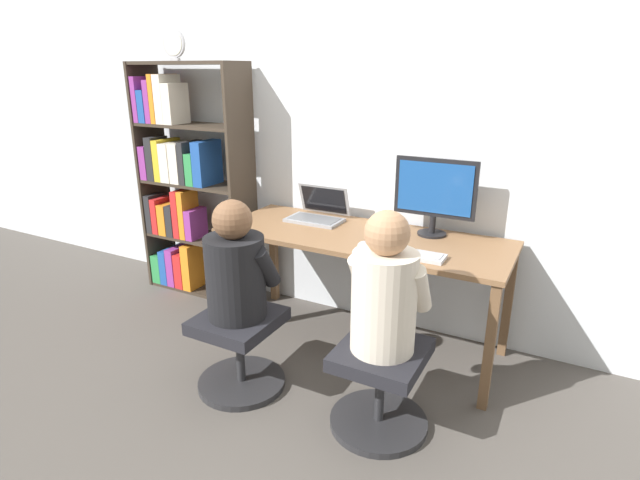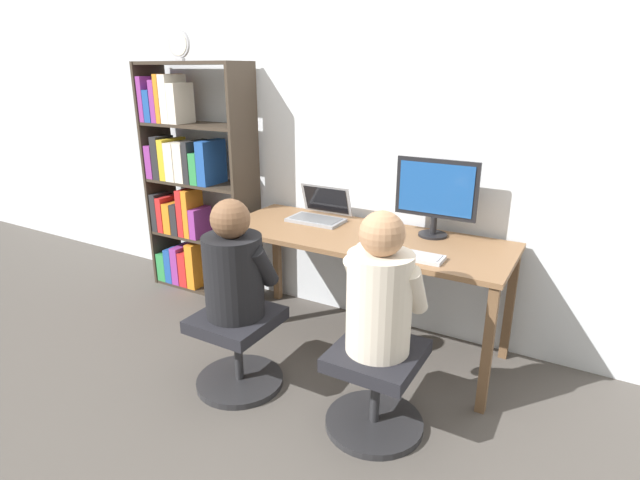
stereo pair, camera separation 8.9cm
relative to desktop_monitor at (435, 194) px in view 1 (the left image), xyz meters
The scene contains 13 objects.
ground_plane 1.21m from the desktop_monitor, 124.89° to the right, with size 14.00×14.00×0.00m, color #4C4742.
wall_back 0.52m from the desktop_monitor, 151.25° to the left, with size 10.00×0.05×2.60m.
desk 0.55m from the desktop_monitor, 152.15° to the right, with size 1.80×0.69×0.76m.
desktop_monitor is the anchor object (origin of this frame).
laptop 0.80m from the desktop_monitor, behind, with size 0.37×0.28×0.22m.
keyboard 0.48m from the desktop_monitor, 92.26° to the right, with size 0.41×0.13×0.03m.
computer_mouse_by_keyboard 0.56m from the desktop_monitor, 123.41° to the right, with size 0.06×0.09×0.04m.
office_chair_left 1.18m from the desktop_monitor, 87.49° to the right, with size 0.50×0.50×0.45m.
office_chair_right 1.45m from the desktop_monitor, 129.41° to the right, with size 0.50×0.50×0.45m.
person_at_monitor 0.93m from the desktop_monitor, 87.48° to the right, with size 0.38×0.33×0.69m.
person_at_laptop 1.26m from the desktop_monitor, 129.54° to the right, with size 0.39×0.33×0.65m.
bookshelf 1.98m from the desktop_monitor, behind, with size 0.92×0.32×1.78m.
desk_clock 2.06m from the desktop_monitor, behind, with size 0.19×0.03×0.21m.
Camera 1 is at (1.15, -2.35, 1.73)m, focal length 28.00 mm.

